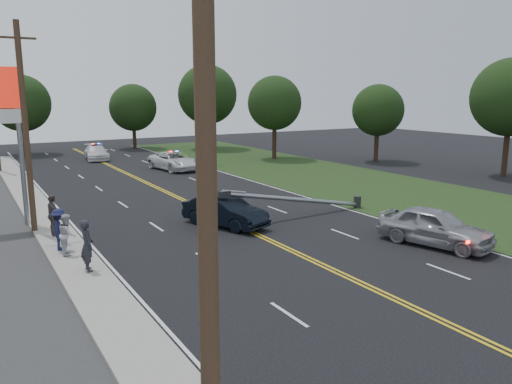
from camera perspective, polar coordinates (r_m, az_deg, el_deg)
ground at (r=19.49m, az=9.48°, el=-9.13°), size 120.00×120.00×0.00m
sidewalk at (r=25.02m, az=-21.56°, el=-5.03°), size 1.80×70.00×0.12m
grass_verge at (r=35.51m, az=15.79°, el=-0.09°), size 12.00×80.00×0.01m
centerline_yellow at (r=27.51m, az=-4.05°, el=-2.92°), size 0.36×80.00×0.00m
traffic_signal at (r=48.36m, az=-6.03°, el=8.21°), size 0.28×0.41×7.05m
fallen_streetlight at (r=27.77m, az=5.54°, el=-0.88°), size 9.36×0.44×1.91m
utility_pole_near at (r=6.67m, az=-5.59°, el=-3.22°), size 1.60×0.28×10.00m
utility_pole_mid at (r=26.05m, az=-24.84°, el=6.59°), size 1.60×0.28×10.00m
tree_6 at (r=60.89m, az=-25.23°, el=9.15°), size 6.17×6.17×8.70m
tree_7 at (r=63.21m, az=-13.88°, el=9.34°), size 5.67×5.67×7.80m
tree_8 at (r=61.56m, az=-5.59°, el=11.01°), size 7.11×7.11×10.07m
tree_9 at (r=51.71m, az=2.14°, el=10.11°), size 5.51×5.51×8.46m
tree_12 at (r=45.11m, az=27.12°, el=9.60°), size 6.21×6.21×9.49m
tree_13 at (r=50.83m, az=13.77°, el=9.06°), size 5.03×5.03×7.58m
crashed_sedan at (r=25.64m, az=-3.57°, el=-2.20°), size 3.24×5.00×1.56m
waiting_sedan at (r=23.75m, az=19.80°, el=-3.75°), size 3.31×5.40×1.72m
emergency_a at (r=44.93m, az=-9.35°, el=3.52°), size 3.45×6.04×1.59m
emergency_b at (r=53.65m, az=-17.79°, el=4.33°), size 2.68×5.35×1.49m
bystander_a at (r=19.88m, az=-18.74°, el=-5.79°), size 0.50×0.74×1.99m
bystander_b at (r=22.18m, az=-20.77°, el=-4.53°), size 0.82×0.96×1.73m
bystander_c at (r=22.93m, az=-21.53°, el=-3.98°), size 0.92×1.29×1.80m
bystander_d at (r=25.26m, az=-22.20°, el=-2.47°), size 0.55×1.18×1.97m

